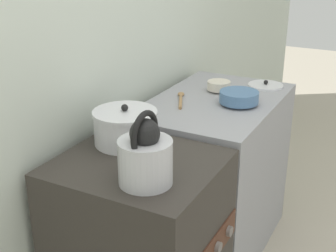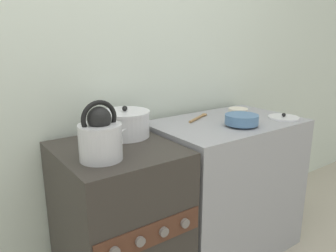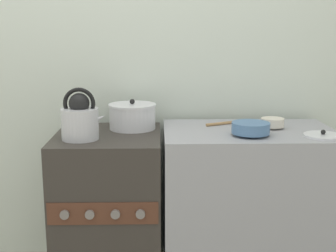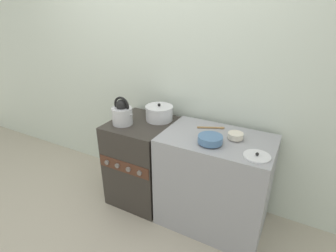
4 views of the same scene
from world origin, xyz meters
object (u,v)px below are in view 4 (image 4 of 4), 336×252
stove (143,161)px  small_ceramic_bowl (236,136)px  cooking_pot (159,113)px  enamel_bowl (210,139)px  kettle (122,114)px  loose_pot_lid (257,156)px

stove → small_ceramic_bowl: size_ratio=6.90×
cooking_pot → enamel_bowl: bearing=-23.7°
stove → kettle: (-0.12, -0.11, 0.52)m
enamel_bowl → loose_pot_lid: 0.36m
cooking_pot → small_ceramic_bowl: bearing=-7.5°
kettle → enamel_bowl: size_ratio=1.37×
enamel_bowl → stove: bearing=169.7°
cooking_pot → stove: bearing=-133.2°
cooking_pot → loose_pot_lid: (0.95, -0.29, -0.04)m
stove → small_ceramic_bowl: small_ceramic_bowl is taller
stove → enamel_bowl: bearing=-10.3°
kettle → cooking_pot: size_ratio=1.00×
stove → cooking_pot: (0.12, 0.13, 0.48)m
small_ceramic_bowl → loose_pot_lid: small_ceramic_bowl is taller
loose_pot_lid → stove: bearing=171.6°
stove → kettle: size_ratio=3.22×
stove → loose_pot_lid: bearing=-8.4°
small_ceramic_bowl → stove: bearing=-177.8°
enamel_bowl → loose_pot_lid: bearing=-4.3°
loose_pot_lid → kettle: bearing=177.5°
stove → kettle: 0.54m
kettle → loose_pot_lid: (1.20, -0.05, -0.08)m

